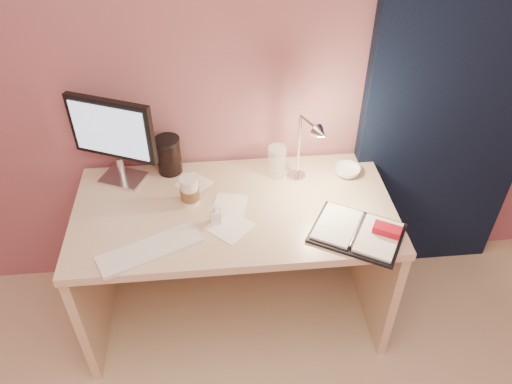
{
  "coord_description": "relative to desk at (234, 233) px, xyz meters",
  "views": [
    {
      "loc": [
        -0.06,
        -0.26,
        2.17
      ],
      "look_at": [
        0.09,
        1.33,
        0.85
      ],
      "focal_mm": 35.0,
      "sensor_mm": 36.0,
      "label": 1
    }
  ],
  "objects": [
    {
      "name": "paper_b",
      "position": [
        -0.02,
        -0.06,
        0.23
      ],
      "size": [
        0.17,
        0.17,
        0.0
      ],
      "primitive_type": "cube",
      "rotation": [
        0.0,
        0.0,
        -0.24
      ],
      "color": "white",
      "rests_on": "desk"
    },
    {
      "name": "paper_c",
      "position": [
        -0.17,
        0.11,
        0.23
      ],
      "size": [
        0.18,
        0.18,
        0.0
      ],
      "primitive_type": "cube",
      "rotation": [
        0.0,
        0.0,
        0.82
      ],
      "color": "white",
      "rests_on": "desk"
    },
    {
      "name": "keyboard",
      "position": [
        -0.34,
        -0.3,
        0.23
      ],
      "size": [
        0.43,
        0.28,
        0.02
      ],
      "primitive_type": "cube",
      "rotation": [
        0.0,
        0.0,
        0.42
      ],
      "color": "white",
      "rests_on": "desk"
    },
    {
      "name": "desk",
      "position": [
        0.0,
        0.0,
        0.0
      ],
      "size": [
        1.4,
        0.7,
        0.73
      ],
      "color": "beige",
      "rests_on": "ground"
    },
    {
      "name": "desk_lamp",
      "position": [
        0.27,
        0.03,
        0.45
      ],
      "size": [
        0.14,
        0.21,
        0.36
      ],
      "rotation": [
        0.0,
        0.0,
        0.43
      ],
      "color": "silver",
      "rests_on": "desk"
    },
    {
      "name": "paper_a",
      "position": [
        -0.02,
        -0.2,
        0.23
      ],
      "size": [
        0.22,
        0.22,
        0.0
      ],
      "primitive_type": "cube",
      "rotation": [
        0.0,
        0.0,
        0.79
      ],
      "color": "white",
      "rests_on": "desk"
    },
    {
      "name": "room",
      "position": [
        0.95,
        0.24,
        0.63
      ],
      "size": [
        3.5,
        3.5,
        3.5
      ],
      "color": "#C6B28E",
      "rests_on": "ground"
    },
    {
      "name": "bowl",
      "position": [
        0.55,
        0.11,
        0.25
      ],
      "size": [
        0.14,
        0.14,
        0.04
      ],
      "primitive_type": "imported",
      "rotation": [
        0.0,
        0.0,
        0.14
      ],
      "color": "white",
      "rests_on": "desk"
    },
    {
      "name": "coffee_cup",
      "position": [
        -0.19,
        -0.02,
        0.29
      ],
      "size": [
        0.08,
        0.08,
        0.14
      ],
      "color": "white",
      "rests_on": "desk"
    },
    {
      "name": "monitor",
      "position": [
        -0.5,
        0.17,
        0.48
      ],
      "size": [
        0.38,
        0.21,
        0.42
      ],
      "rotation": [
        0.0,
        0.0,
        -0.42
      ],
      "color": "silver",
      "rests_on": "desk"
    },
    {
      "name": "lotion_bottle",
      "position": [
        -0.08,
        -0.16,
        0.27
      ],
      "size": [
        0.05,
        0.05,
        0.1
      ],
      "primitive_type": "imported",
      "rotation": [
        0.0,
        0.0,
        0.09
      ],
      "color": "white",
      "rests_on": "desk"
    },
    {
      "name": "dark_jar",
      "position": [
        -0.28,
        0.22,
        0.31
      ],
      "size": [
        0.11,
        0.11,
        0.16
      ],
      "primitive_type": "cylinder",
      "color": "black",
      "rests_on": "desk"
    },
    {
      "name": "clear_cup",
      "position": [
        0.22,
        0.14,
        0.3
      ],
      "size": [
        0.09,
        0.09,
        0.15
      ],
      "primitive_type": "cylinder",
      "color": "white",
      "rests_on": "desk"
    },
    {
      "name": "planner",
      "position": [
        0.5,
        -0.29,
        0.24
      ],
      "size": [
        0.44,
        0.41,
        0.06
      ],
      "rotation": [
        0.0,
        0.0,
        -0.53
      ],
      "color": "black",
      "rests_on": "desk"
    }
  ]
}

